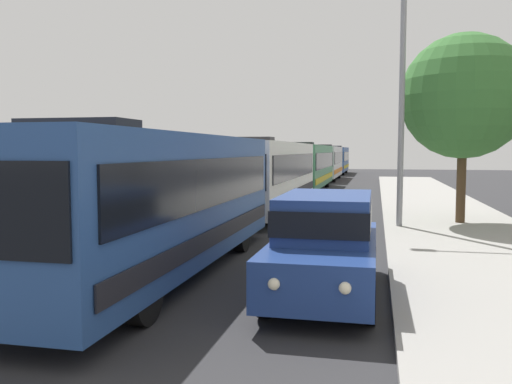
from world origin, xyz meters
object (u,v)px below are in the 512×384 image
object	(u,v)px
streetlamp_mid	(402,73)
box_truck_oncoming	(312,158)
bus_lead	(159,198)
bus_rear	(335,159)
bus_second_in_line	(268,174)
bus_middle	(306,166)
white_suv	(325,241)
bus_fourth_in_line	(325,162)
roadside_tree	(464,97)

from	to	relation	value
streetlamp_mid	box_truck_oncoming	bearing A→B (deg)	100.26
bus_lead	bus_rear	distance (m)	50.87
box_truck_oncoming	streetlamp_mid	distance (m)	49.00
bus_second_in_line	bus_rear	xyz separation A→B (m)	(-0.00, 38.90, -0.00)
bus_second_in_line	bus_middle	size ratio (longest dim) A/B	0.98
bus_middle	bus_rear	size ratio (longest dim) A/B	1.17
bus_lead	bus_second_in_line	distance (m)	11.98
white_suv	streetlamp_mid	bearing A→B (deg)	78.96
bus_middle	bus_fourth_in_line	world-z (taller)	same
bus_fourth_in_line	bus_second_in_line	bearing A→B (deg)	-90.00
bus_rear	streetlamp_mid	bearing A→B (deg)	-82.86
bus_rear	roadside_tree	world-z (taller)	roadside_tree
bus_second_in_line	box_truck_oncoming	distance (m)	44.04
white_suv	box_truck_oncoming	distance (m)	57.23
bus_lead	bus_middle	xyz separation A→B (m)	(0.00, 24.97, 0.00)
box_truck_oncoming	streetlamp_mid	bearing A→B (deg)	-79.74
bus_second_in_line	streetlamp_mid	xyz separation A→B (m)	(5.40, -4.17, 3.59)
bus_fourth_in_line	bus_rear	xyz separation A→B (m)	(-0.00, 12.76, -0.00)
bus_rear	streetlamp_mid	world-z (taller)	streetlamp_mid
white_suv	roadside_tree	size ratio (longest dim) A/B	0.74
white_suv	roadside_tree	world-z (taller)	roadside_tree
bus_middle	roadside_tree	bearing A→B (deg)	-64.40
bus_rear	roadside_tree	size ratio (longest dim) A/B	1.58
bus_middle	box_truck_oncoming	size ratio (longest dim) A/B	1.50
bus_rear	white_suv	bearing A→B (deg)	-85.91
bus_second_in_line	white_suv	world-z (taller)	bus_second_in_line
bus_fourth_in_line	box_truck_oncoming	xyz separation A→B (m)	(-3.30, 17.79, 0.02)
white_suv	streetlamp_mid	size ratio (longest dim) A/B	0.59
bus_second_in_line	roadside_tree	size ratio (longest dim) A/B	1.81
box_truck_oncoming	bus_second_in_line	bearing A→B (deg)	-85.70
bus_second_in_line	streetlamp_mid	world-z (taller)	streetlamp_mid
bus_middle	box_truck_oncoming	distance (m)	31.10
bus_lead	bus_rear	world-z (taller)	same
box_truck_oncoming	streetlamp_mid	size ratio (longest dim) A/B	0.98
white_suv	bus_second_in_line	bearing A→B (deg)	106.02
bus_rear	streetlamp_mid	xyz separation A→B (m)	(5.40, -43.06, 3.59)
streetlamp_mid	roadside_tree	size ratio (longest dim) A/B	1.26
bus_fourth_in_line	roadside_tree	distance (m)	30.02
streetlamp_mid	bus_rear	bearing A→B (deg)	97.14
bus_fourth_in_line	streetlamp_mid	distance (m)	30.98
bus_second_in_line	streetlamp_mid	size ratio (longest dim) A/B	1.44
streetlamp_mid	roadside_tree	xyz separation A→B (m)	(2.16, 1.39, -0.68)
bus_rear	box_truck_oncoming	world-z (taller)	bus_rear
bus_fourth_in_line	bus_rear	distance (m)	12.76
bus_middle	streetlamp_mid	distance (m)	18.34
bus_second_in_line	bus_middle	xyz separation A→B (m)	(0.00, 12.99, 0.00)
bus_middle	bus_rear	world-z (taller)	same
white_suv	bus_rear	bearing A→B (deg)	94.09
white_suv	streetlamp_mid	xyz separation A→B (m)	(1.70, 8.71, 4.25)
bus_second_in_line	streetlamp_mid	bearing A→B (deg)	-37.66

